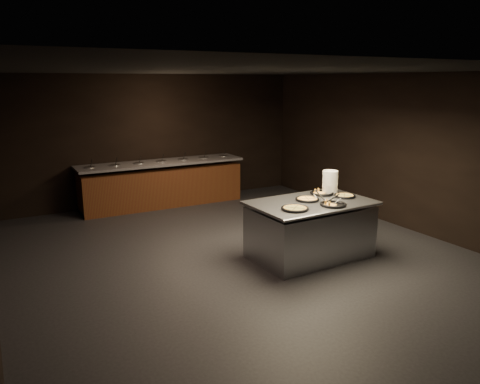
# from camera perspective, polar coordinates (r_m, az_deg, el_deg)

# --- Properties ---
(room) EXTENTS (7.02, 8.02, 2.92)m
(room) POSITION_cam_1_polar(r_m,az_deg,el_deg) (7.25, -0.23, 3.06)
(room) COLOR black
(room) RESTS_ON ground
(salad_bar) EXTENTS (3.70, 0.83, 1.18)m
(salad_bar) POSITION_cam_1_polar(r_m,az_deg,el_deg) (10.65, -9.43, 0.68)
(salad_bar) COLOR #4F2F12
(salad_bar) RESTS_ON ground
(serving_counter) EXTENTS (1.94, 1.28, 0.91)m
(serving_counter) POSITION_cam_1_polar(r_m,az_deg,el_deg) (7.54, 8.54, -4.65)
(serving_counter) COLOR #B4B6BB
(serving_counter) RESTS_ON ground
(plate_stack) EXTENTS (0.26, 0.26, 0.38)m
(plate_stack) POSITION_cam_1_polar(r_m,az_deg,el_deg) (7.99, 10.93, 1.21)
(plate_stack) COLOR white
(plate_stack) RESTS_ON serving_counter
(pan_veggie_whole) EXTENTS (0.41, 0.41, 0.04)m
(pan_veggie_whole) POSITION_cam_1_polar(r_m,az_deg,el_deg) (6.90, 6.71, -2.00)
(pan_veggie_whole) COLOR black
(pan_veggie_whole) RESTS_ON serving_counter
(pan_cheese_whole) EXTENTS (0.38, 0.38, 0.04)m
(pan_cheese_whole) POSITION_cam_1_polar(r_m,az_deg,el_deg) (7.46, 8.22, -0.87)
(pan_cheese_whole) COLOR black
(pan_cheese_whole) RESTS_ON serving_counter
(pan_cheese_slices_a) EXTENTS (0.39, 0.39, 0.04)m
(pan_cheese_slices_a) POSITION_cam_1_polar(r_m,az_deg,el_deg) (7.91, 9.96, -0.12)
(pan_cheese_slices_a) COLOR black
(pan_cheese_slices_a) RESTS_ON serving_counter
(pan_cheese_slices_b) EXTENTS (0.40, 0.40, 0.04)m
(pan_cheese_slices_b) POSITION_cam_1_polar(r_m,az_deg,el_deg) (7.22, 11.29, -1.48)
(pan_cheese_slices_b) COLOR black
(pan_cheese_slices_b) RESTS_ON serving_counter
(pan_veggie_slices) EXTENTS (0.35, 0.35, 0.04)m
(pan_veggie_slices) POSITION_cam_1_polar(r_m,az_deg,el_deg) (7.79, 12.64, -0.45)
(pan_veggie_slices) COLOR black
(pan_veggie_slices) RESTS_ON serving_counter
(server_left) EXTENTS (0.11, 0.33, 0.16)m
(server_left) POSITION_cam_1_polar(r_m,az_deg,el_deg) (7.45, 9.43, -0.47)
(server_left) COLOR #B4B6BB
(server_left) RESTS_ON serving_counter
(server_right) EXTENTS (0.33, 0.11, 0.16)m
(server_right) POSITION_cam_1_polar(r_m,az_deg,el_deg) (7.29, 11.60, -0.87)
(server_right) COLOR #B4B6BB
(server_right) RESTS_ON serving_counter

